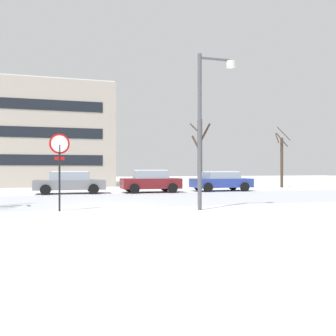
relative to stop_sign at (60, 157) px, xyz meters
name	(u,v)px	position (x,y,z in m)	size (l,w,h in m)	color
ground_plane	(111,206)	(2.10, 1.23, -2.04)	(120.00, 120.00, 0.00)	white
road_surface	(102,200)	(2.10, 4.56, -2.03)	(80.00, 8.65, 0.00)	#B7BCC4
stop_sign	(60,157)	(0.00, 0.00, 0.00)	(0.75, 0.17, 2.90)	black
street_lamp	(206,116)	(5.43, -1.09, 1.60)	(1.58, 0.36, 6.02)	#4C4F54
parked_car_gray	(70,182)	(0.74, 10.11, -1.30)	(4.44, 2.08, 1.44)	slate
parked_car_maroon	(151,181)	(5.99, 9.85, -1.27)	(3.94, 2.19, 1.52)	maroon
parked_car_blue	(221,181)	(11.23, 10.01, -1.31)	(4.27, 2.20, 1.41)	#283D93
tree_far_mid	(200,152)	(10.64, 12.62, 0.86)	(1.60, 1.59, 5.48)	#423326
tree_far_right	(282,160)	(18.36, 13.22, 0.31)	(1.12, 1.25, 5.13)	#423326
building_far_left	(47,137)	(-0.93, 23.97, 2.65)	(11.94, 10.91, 9.38)	#B2A899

